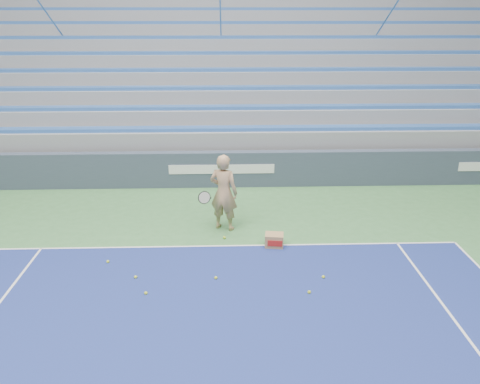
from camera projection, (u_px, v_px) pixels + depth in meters
sponsor_barrier at (222, 169)px, 14.33m from camera, size 30.00×0.32×1.10m
bleachers at (222, 83)px, 19.00m from camera, size 31.00×9.15×7.30m
tennis_player at (224, 193)px, 11.35m from camera, size 1.02×0.96×1.93m
ball_box at (274, 240)px, 10.75m from camera, size 0.45×0.37×0.31m
tennis_ball_0 at (146, 293)px, 8.95m from camera, size 0.07×0.07×0.07m
tennis_ball_1 at (323, 277)px, 9.50m from camera, size 0.07×0.07×0.07m
tennis_ball_2 at (108, 262)px, 10.08m from camera, size 0.07×0.07×0.07m
tennis_ball_3 at (309, 292)px, 8.98m from camera, size 0.07×0.07×0.07m
tennis_ball_4 at (136, 277)px, 9.49m from camera, size 0.07×0.07×0.07m
tennis_ball_5 at (224, 238)px, 11.15m from camera, size 0.07×0.07×0.07m
tennis_ball_6 at (216, 278)px, 9.46m from camera, size 0.07×0.07×0.07m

